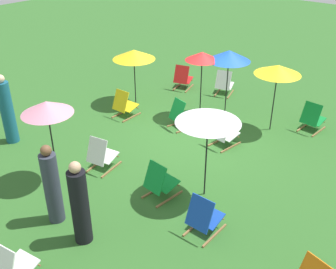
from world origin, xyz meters
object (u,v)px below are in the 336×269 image
object	(u,v)px
deckchair_3	(124,105)
deckchair_7	(224,133)
deckchair_1	(12,267)
person_1	(80,205)
deckchair_0	(101,155)
deckchair_2	(224,84)
umbrella_2	(134,55)
deckchair_12	(160,182)
deckchair_6	(181,115)
deckchair_5	(204,217)
umbrella_5	(208,117)
person_0	(52,186)
umbrella_0	(47,108)
deckchair_4	(183,78)
umbrella_4	(202,56)
umbrella_1	(278,70)
deckchair_8	(312,118)
person_2	(7,111)
umbrella_3	(229,56)

from	to	relation	value
deckchair_3	deckchair_7	distance (m)	3.15
deckchair_3	deckchair_1	bearing A→B (deg)	117.54
deckchair_7	person_1	size ratio (longest dim) A/B	0.50
deckchair_0	deckchair_2	size ratio (longest dim) A/B	0.96
deckchair_1	umbrella_2	bearing A→B (deg)	-70.29
deckchair_12	umbrella_2	size ratio (longest dim) A/B	0.49
deckchair_2	person_1	xyz separation A→B (m)	(-1.67, 7.31, 0.41)
deckchair_6	deckchair_7	xyz separation A→B (m)	(-1.44, 0.11, 0.00)
deckchair_0	deckchair_3	world-z (taller)	same
deckchair_2	person_1	size ratio (longest dim) A/B	0.52
deckchair_5	umbrella_5	world-z (taller)	umbrella_5
person_0	deckchair_5	bearing A→B (deg)	-122.35
deckchair_2	umbrella_0	world-z (taller)	umbrella_0
deckchair_4	umbrella_4	world-z (taller)	umbrella_4
umbrella_1	umbrella_4	world-z (taller)	umbrella_4
deckchair_1	deckchair_5	xyz separation A→B (m)	(-1.64, -2.89, 0.00)
umbrella_0	person_1	bearing A→B (deg)	155.77
umbrella_0	umbrella_4	xyz separation A→B (m)	(-0.56, -4.65, 0.03)
deckchair_7	umbrella_0	world-z (taller)	umbrella_0
umbrella_0	umbrella_2	world-z (taller)	umbrella_0
deckchair_8	person_1	world-z (taller)	person_1
umbrella_2	person_2	bearing A→B (deg)	78.50
umbrella_4	umbrella_5	xyz separation A→B (m)	(-2.26, 3.00, 0.01)
umbrella_1	deckchair_12	bearing A→B (deg)	84.76
deckchair_8	deckchair_1	bearing A→B (deg)	83.67
person_2	umbrella_4	bearing A→B (deg)	96.91
deckchair_1	umbrella_2	size ratio (longest dim) A/B	0.49
umbrella_5	person_2	distance (m)	5.41
deckchair_6	person_0	bearing A→B (deg)	112.28
deckchair_1	umbrella_1	bearing A→B (deg)	-103.72
deckchair_2	deckchair_3	size ratio (longest dim) A/B	1.04
deckchair_4	deckchair_6	distance (m)	2.82
person_0	person_2	size ratio (longest dim) A/B	0.91
deckchair_4	deckchair_5	xyz separation A→B (m)	(-4.59, 5.33, 0.00)
deckchair_12	umbrella_5	world-z (taller)	umbrella_5
deckchair_1	deckchair_8	world-z (taller)	same
umbrella_4	umbrella_5	world-z (taller)	umbrella_5
umbrella_2	umbrella_5	world-z (taller)	umbrella_5
deckchair_8	deckchair_6	bearing A→B (deg)	41.13
deckchair_12	person_2	bearing A→B (deg)	13.79
person_0	deckchair_0	bearing A→B (deg)	-44.23
umbrella_5	person_0	world-z (taller)	umbrella_5
deckchair_12	deckchair_7	bearing A→B (deg)	-81.57
deckchair_8	person_0	bearing A→B (deg)	75.28
deckchair_1	deckchair_7	world-z (taller)	same
deckchair_0	deckchair_3	size ratio (longest dim) A/B	1.00
umbrella_5	person_0	xyz separation A→B (m)	(1.75, 2.47, -1.04)
umbrella_5	deckchair_6	bearing A→B (deg)	-43.05
deckchair_1	deckchair_3	bearing A→B (deg)	-69.95
deckchair_7	umbrella_3	size ratio (longest dim) A/B	0.42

